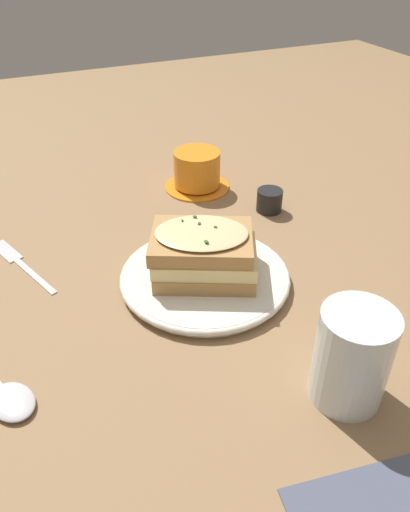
% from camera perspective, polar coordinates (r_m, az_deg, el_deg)
% --- Properties ---
extents(ground_plane, '(2.40, 2.40, 0.00)m').
position_cam_1_polar(ground_plane, '(0.69, 0.15, -4.30)').
color(ground_plane, olive).
extents(dinner_plate, '(0.24, 0.24, 0.02)m').
position_cam_1_polar(dinner_plate, '(0.70, 0.00, -2.41)').
color(dinner_plate, silver).
rests_on(dinner_plate, ground_plane).
extents(sandwich, '(0.17, 0.16, 0.07)m').
position_cam_1_polar(sandwich, '(0.68, -0.16, 0.37)').
color(sandwich, '#B2844C').
rests_on(sandwich, dinner_plate).
extents(teacup_with_saucer, '(0.12, 0.14, 0.07)m').
position_cam_1_polar(teacup_with_saucer, '(0.94, -0.96, 9.75)').
color(teacup_with_saucer, orange).
rests_on(teacup_with_saucer, ground_plane).
extents(water_glass, '(0.08, 0.08, 0.11)m').
position_cam_1_polar(water_glass, '(0.55, 16.44, -11.00)').
color(water_glass, silver).
rests_on(water_glass, ground_plane).
extents(fork, '(0.08, 0.17, 0.00)m').
position_cam_1_polar(fork, '(0.80, -20.74, -0.39)').
color(fork, silver).
rests_on(fork, ground_plane).
extents(spoon, '(0.08, 0.17, 0.01)m').
position_cam_1_polar(spoon, '(0.60, -21.55, -14.73)').
color(spoon, silver).
rests_on(spoon, ground_plane).
extents(condiment_pot, '(0.04, 0.04, 0.04)m').
position_cam_1_polar(condiment_pot, '(0.87, 7.37, 6.32)').
color(condiment_pot, black).
rests_on(condiment_pot, ground_plane).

